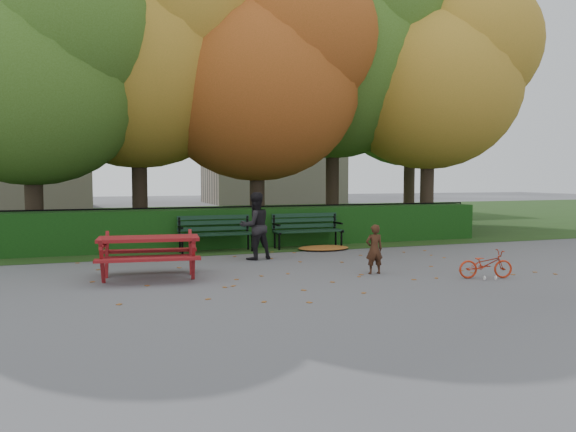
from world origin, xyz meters
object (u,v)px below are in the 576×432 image
object	(u,v)px
picnic_table	(149,246)
tree_b	(151,50)
tree_e	(442,75)
bicycle	(486,264)
tree_a	(43,68)
adult	(255,226)
child	(374,249)
tree_c	(270,73)
bench_left	(215,230)
tree_d	(347,50)
tree_g	(421,87)
bench_right	(307,227)

from	to	relation	value
picnic_table	tree_b	bearing A→B (deg)	89.79
tree_e	bicycle	size ratio (longest dim) A/B	8.35
tree_e	tree_a	bearing A→B (deg)	-179.06
adult	child	bearing A→B (deg)	110.76
tree_a	tree_c	xyz separation A→B (m)	(6.02, 0.38, 0.30)
tree_e	bench_left	world-z (taller)	tree_e
tree_e	child	world-z (taller)	tree_e
tree_d	tree_c	bearing A→B (deg)	-157.39
adult	bicycle	size ratio (longest dim) A/B	1.52
bench_left	bicycle	world-z (taller)	bench_left
tree_a	tree_b	distance (m)	3.11
tree_b	tree_c	world-z (taller)	tree_b
tree_b	bicycle	xyz separation A→B (m)	(4.96, -8.22, -5.15)
tree_c	picnic_table	size ratio (longest dim) A/B	4.19
tree_b	tree_e	size ratio (longest dim) A/B	1.08
tree_c	child	distance (m)	7.71
tree_c	adult	world-z (taller)	tree_c
tree_c	tree_d	bearing A→B (deg)	22.61
picnic_table	tree_c	bearing A→B (deg)	60.15
tree_a	bicycle	world-z (taller)	tree_a
bench_left	adult	world-z (taller)	adult
picnic_table	bicycle	world-z (taller)	picnic_table
picnic_table	tree_d	bearing A→B (deg)	50.15
tree_g	adult	size ratio (longest dim) A/B	5.75
tree_b	bicycle	bearing A→B (deg)	-58.88
bench_left	bench_right	xyz separation A→B (m)	(2.40, 0.00, 0.00)
tree_g	child	distance (m)	13.54
tree_b	tree_g	distance (m)	11.19
adult	tree_c	bearing A→B (deg)	-124.03
tree_b	bench_left	bearing A→B (deg)	-69.42
child	bicycle	distance (m)	2.00
tree_d	tree_e	distance (m)	3.15
tree_e	tree_g	world-z (taller)	tree_g
tree_a	tree_b	bearing A→B (deg)	23.05
picnic_table	bicycle	distance (m)	6.06
bench_left	picnic_table	world-z (taller)	bench_left
tree_g	adult	xyz separation A→B (m)	(-9.08, -7.64, -4.63)
tree_a	bicycle	distance (m)	11.29
picnic_table	child	xyz separation A→B (m)	(4.04, -0.92, -0.12)
tree_b	bench_right	bearing A→B (deg)	-40.67
tree_e	adult	bearing A→B (deg)	-153.38
tree_g	bench_right	xyz separation A→B (m)	(-7.23, -6.06, -4.85)
child	tree_c	bearing A→B (deg)	-84.82
tree_g	bicycle	distance (m)	13.65
tree_c	adult	xyz separation A→B (m)	(-1.58, -3.84, -4.08)
tree_e	bicycle	distance (m)	9.58
bench_right	tree_e	bearing A→B (deg)	20.87
bench_left	tree_b	bearing A→B (deg)	110.58
tree_e	bench_left	distance (m)	9.29
bench_left	picnic_table	xyz separation A→B (m)	(-1.89, -3.18, 0.07)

